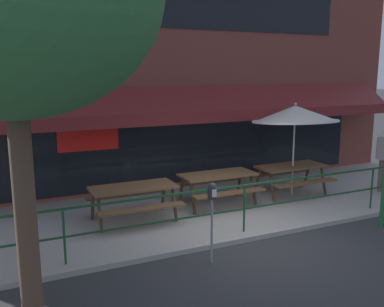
{
  "coord_description": "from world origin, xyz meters",
  "views": [
    {
      "loc": [
        -4.36,
        -6.56,
        3.25
      ],
      "look_at": [
        -0.53,
        1.6,
        1.5
      ],
      "focal_mm": 40.0,
      "sensor_mm": 36.0,
      "label": 1
    }
  ],
  "objects_px": {
    "parking_meter_near": "(212,199)",
    "picnic_table_centre": "(218,180)",
    "picnic_table_left": "(133,193)",
    "picnic_table_right": "(291,171)",
    "patio_umbrella_right": "(295,114)"
  },
  "relations": [
    {
      "from": "patio_umbrella_right",
      "to": "picnic_table_centre",
      "type": "bearing_deg",
      "value": 178.13
    },
    {
      "from": "parking_meter_near",
      "to": "picnic_table_left",
      "type": "bearing_deg",
      "value": 105.68
    },
    {
      "from": "picnic_table_right",
      "to": "patio_umbrella_right",
      "type": "relative_size",
      "value": 0.76
    },
    {
      "from": "picnic_table_left",
      "to": "picnic_table_right",
      "type": "xyz_separation_m",
      "value": [
        4.29,
        0.22,
        0.0
      ]
    },
    {
      "from": "parking_meter_near",
      "to": "patio_umbrella_right",
      "type": "bearing_deg",
      "value": 34.26
    },
    {
      "from": "patio_umbrella_right",
      "to": "picnic_table_left",
      "type": "bearing_deg",
      "value": -177.79
    },
    {
      "from": "patio_umbrella_right",
      "to": "picnic_table_right",
      "type": "bearing_deg",
      "value": 90.0
    },
    {
      "from": "parking_meter_near",
      "to": "picnic_table_centre",
      "type": "bearing_deg",
      "value": 59.61
    },
    {
      "from": "picnic_table_left",
      "to": "patio_umbrella_right",
      "type": "xyz_separation_m",
      "value": [
        4.29,
        0.17,
        1.47
      ]
    },
    {
      "from": "picnic_table_right",
      "to": "patio_umbrella_right",
      "type": "bearing_deg",
      "value": -90.0
    },
    {
      "from": "picnic_table_centre",
      "to": "parking_meter_near",
      "type": "relative_size",
      "value": 1.27
    },
    {
      "from": "picnic_table_centre",
      "to": "parking_meter_near",
      "type": "bearing_deg",
      "value": -120.39
    },
    {
      "from": "picnic_table_right",
      "to": "parking_meter_near",
      "type": "xyz_separation_m",
      "value": [
        -3.64,
        -2.54,
        0.44
      ]
    },
    {
      "from": "picnic_table_left",
      "to": "parking_meter_near",
      "type": "relative_size",
      "value": 1.27
    },
    {
      "from": "patio_umbrella_right",
      "to": "parking_meter_near",
      "type": "xyz_separation_m",
      "value": [
        -3.64,
        -2.48,
        -1.03
      ]
    }
  ]
}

